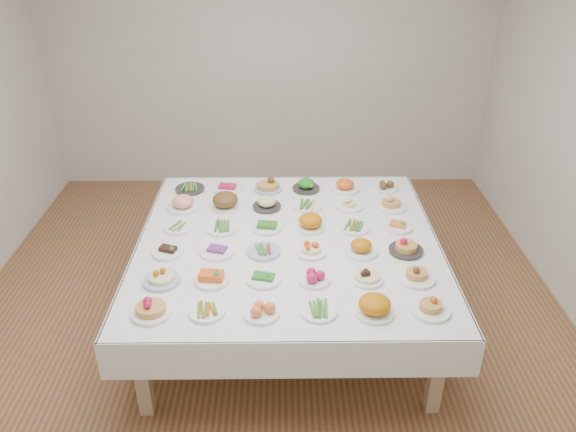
{
  "coord_description": "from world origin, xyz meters",
  "views": [
    {
      "loc": [
        0.14,
        -3.79,
        2.97
      ],
      "look_at": [
        0.18,
        -0.01,
        0.88
      ],
      "focal_mm": 35.0,
      "sensor_mm": 36.0,
      "label": 1
    }
  ],
  "objects_px": {
    "dish_18": "(178,227)",
    "dish_35": "(385,185)",
    "display_table": "(288,248)",
    "dish_0": "(150,305)"
  },
  "relations": [
    {
      "from": "dish_0",
      "to": "display_table",
      "type": "bearing_deg",
      "value": 45.21
    },
    {
      "from": "dish_35",
      "to": "dish_18",
      "type": "bearing_deg",
      "value": -158.16
    },
    {
      "from": "dish_0",
      "to": "dish_18",
      "type": "distance_m",
      "value": 1.05
    },
    {
      "from": "display_table",
      "to": "dish_0",
      "type": "bearing_deg",
      "value": -134.79
    },
    {
      "from": "display_table",
      "to": "dish_0",
      "type": "relative_size",
      "value": 9.2
    },
    {
      "from": "dish_18",
      "to": "dish_35",
      "type": "height_order",
      "value": "dish_35"
    },
    {
      "from": "dish_0",
      "to": "dish_18",
      "type": "bearing_deg",
      "value": 90.06
    },
    {
      "from": "dish_0",
      "to": "dish_35",
      "type": "distance_m",
      "value": 2.46
    },
    {
      "from": "display_table",
      "to": "dish_18",
      "type": "bearing_deg",
      "value": 168.25
    },
    {
      "from": "dish_18",
      "to": "dish_35",
      "type": "xyz_separation_m",
      "value": [
        1.73,
        0.7,
        0.02
      ]
    }
  ]
}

